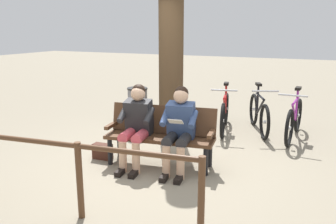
% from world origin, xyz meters
% --- Properties ---
extents(ground_plane, '(40.00, 40.00, 0.00)m').
position_xyz_m(ground_plane, '(0.00, 0.00, 0.00)').
color(ground_plane, gray).
extents(bench, '(1.65, 0.70, 0.87)m').
position_xyz_m(bench, '(0.00, -0.07, 0.51)').
color(bench, '#51331E').
rests_on(bench, ground).
extents(person_reading, '(0.53, 0.80, 1.20)m').
position_xyz_m(person_reading, '(-0.34, 0.05, 0.66)').
color(person_reading, '#334772').
rests_on(person_reading, ground).
extents(person_companion, '(0.53, 0.80, 1.20)m').
position_xyz_m(person_companion, '(0.30, 0.14, 0.66)').
color(person_companion, '#262628').
rests_on(person_companion, ground).
extents(handbag, '(0.31, 0.15, 0.24)m').
position_xyz_m(handbag, '(0.91, 0.14, 0.12)').
color(handbag, '#3F1E14').
rests_on(handbag, ground).
extents(tree_trunk, '(0.46, 0.46, 3.76)m').
position_xyz_m(tree_trunk, '(0.51, -1.58, 1.88)').
color(tree_trunk, '#4C3823').
rests_on(tree_trunk, ground).
extents(litter_bin, '(0.40, 0.40, 0.86)m').
position_xyz_m(litter_bin, '(1.16, -1.44, 0.43)').
color(litter_bin, slate).
rests_on(litter_bin, ground).
extents(bicycle_silver, '(0.48, 1.68, 0.94)m').
position_xyz_m(bicycle_silver, '(-1.68, -2.17, 0.36)').
color(bicycle_silver, black).
rests_on(bicycle_silver, ground).
extents(bicycle_blue, '(0.72, 1.58, 0.94)m').
position_xyz_m(bicycle_blue, '(-1.01, -2.37, 0.36)').
color(bicycle_blue, black).
rests_on(bicycle_blue, ground).
extents(bicycle_red, '(0.52, 1.66, 0.94)m').
position_xyz_m(bicycle_red, '(-0.38, -2.17, 0.36)').
color(bicycle_red, black).
rests_on(bicycle_red, ground).
extents(railing_fence, '(2.67, 0.38, 0.85)m').
position_xyz_m(railing_fence, '(0.11, 1.68, 0.58)').
color(railing_fence, '#51331E').
rests_on(railing_fence, ground).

